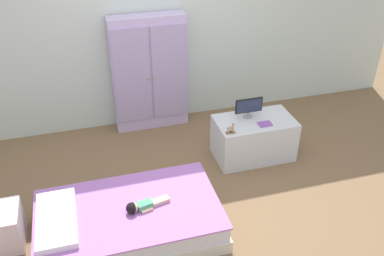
# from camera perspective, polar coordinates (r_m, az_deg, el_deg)

# --- Properties ---
(ground_plane) EXTENTS (10.00, 10.00, 0.02)m
(ground_plane) POSITION_cam_1_polar(r_m,az_deg,el_deg) (4.26, -0.07, -9.01)
(ground_plane) COLOR brown
(back_wall) EXTENTS (6.40, 0.05, 2.70)m
(back_wall) POSITION_cam_1_polar(r_m,az_deg,el_deg) (4.96, -5.25, 15.09)
(back_wall) COLOR silver
(back_wall) RESTS_ON ground_plane
(bed) EXTENTS (1.57, 0.94, 0.28)m
(bed) POSITION_cam_1_polar(r_m,az_deg,el_deg) (3.82, -8.38, -12.22)
(bed) COLOR silver
(bed) RESTS_ON ground_plane
(pillow) EXTENTS (0.32, 0.68, 0.06)m
(pillow) POSITION_cam_1_polar(r_m,az_deg,el_deg) (3.71, -17.74, -11.61)
(pillow) COLOR white
(pillow) RESTS_ON bed
(doll) EXTENTS (0.39, 0.16, 0.10)m
(doll) POSITION_cam_1_polar(r_m,az_deg,el_deg) (3.67, -7.02, -10.38)
(doll) COLOR #4CA375
(doll) RESTS_ON bed
(nightstand) EXTENTS (0.36, 0.36, 0.35)m
(nightstand) POSITION_cam_1_polar(r_m,az_deg,el_deg) (4.01, -24.41, -12.16)
(nightstand) COLOR silver
(nightstand) RESTS_ON ground_plane
(wardrobe) EXTENTS (0.87, 0.25, 1.38)m
(wardrobe) POSITION_cam_1_polar(r_m,az_deg,el_deg) (5.03, -5.71, 7.30)
(wardrobe) COLOR silver
(wardrobe) RESTS_ON ground_plane
(tv_stand) EXTENTS (0.84, 0.49, 0.46)m
(tv_stand) POSITION_cam_1_polar(r_m,az_deg,el_deg) (4.69, 8.26, -1.35)
(tv_stand) COLOR silver
(tv_stand) RESTS_ON ground_plane
(tv_monitor) EXTENTS (0.30, 0.10, 0.22)m
(tv_monitor) POSITION_cam_1_polar(r_m,az_deg,el_deg) (4.55, 7.65, 2.89)
(tv_monitor) COLOR #99999E
(tv_monitor) RESTS_ON tv_stand
(rocking_horse_toy) EXTENTS (0.10, 0.04, 0.12)m
(rocking_horse_toy) POSITION_cam_1_polar(r_m,az_deg,el_deg) (4.29, 5.30, -0.07)
(rocking_horse_toy) COLOR #8E6642
(rocking_horse_toy) RESTS_ON tv_stand
(book_purple) EXTENTS (0.14, 0.10, 0.01)m
(book_purple) POSITION_cam_1_polar(r_m,az_deg,el_deg) (4.51, 9.77, 0.54)
(book_purple) COLOR #8E51B2
(book_purple) RESTS_ON tv_stand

